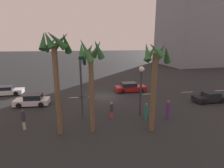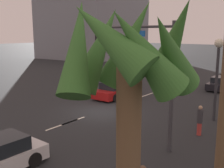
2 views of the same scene
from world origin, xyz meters
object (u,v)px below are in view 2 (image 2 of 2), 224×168
car_0 (116,90)px  streetlamp (218,63)px  traffic_signal (142,62)px  palm_tree_3 (127,83)px  car_1 (220,84)px  building_2 (94,3)px  pedestrian_1 (200,120)px

car_0 → streetlamp: streetlamp is taller
streetlamp → car_0: bearing=-97.9°
streetlamp → traffic_signal: bearing=-17.9°
palm_tree_3 → car_1: bearing=-167.7°
traffic_signal → streetlamp: size_ratio=1.17×
car_0 → traffic_signal: 10.56m
car_1 → streetlamp: (10.13, 2.63, 3.15)m
building_2 → car_0: bearing=39.2°
streetlamp → building_2: (-30.23, -36.70, 8.26)m
streetlamp → palm_tree_3: bearing=10.7°
car_0 → streetlamp: bearing=82.1°
traffic_signal → palm_tree_3: bearing=29.9°
streetlamp → pedestrian_1: streetlamp is taller
car_0 → pedestrian_1: size_ratio=2.79×
pedestrian_1 → palm_tree_3: palm_tree_3 is taller
car_1 → car_0: bearing=-35.0°
car_0 → traffic_signal: traffic_signal is taller
building_2 → palm_tree_3: bearing=37.2°
palm_tree_3 → building_2: 59.32m
car_1 → streetlamp: size_ratio=0.78×
car_1 → palm_tree_3: (23.77, 5.20, 4.20)m
traffic_signal → car_0: bearing=-135.5°
traffic_signal → building_2: building_2 is taller
building_2 → streetlamp: bearing=45.9°
traffic_signal → palm_tree_3: (7.77, 4.46, 0.62)m
car_1 → traffic_signal: (16.00, 0.74, 3.58)m
traffic_signal → building_2: bearing=-136.0°
car_0 → car_1: size_ratio=1.15×
car_1 → pedestrian_1: pedestrian_1 is taller
car_0 → palm_tree_3: 19.21m
palm_tree_3 → building_2: (-43.87, -39.27, 7.21)m
car_0 → traffic_signal: size_ratio=0.77×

